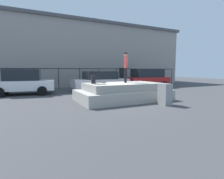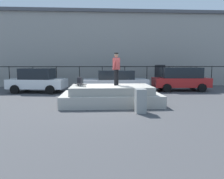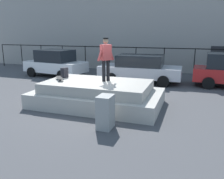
% 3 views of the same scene
% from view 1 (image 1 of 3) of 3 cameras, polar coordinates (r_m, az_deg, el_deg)
% --- Properties ---
extents(ground_plane, '(60.00, 60.00, 0.00)m').
position_cam_1_polar(ground_plane, '(10.07, 2.01, -3.51)').
color(ground_plane, '#424244').
extents(concrete_ledge, '(5.15, 2.97, 0.99)m').
position_cam_1_polar(concrete_ledge, '(10.09, 3.56, -0.92)').
color(concrete_ledge, '#ADA89E').
rests_on(concrete_ledge, ground_plane).
extents(skateboarder, '(0.52, 0.76, 1.74)m').
position_cam_1_polar(skateboarder, '(10.37, 4.45, 7.82)').
color(skateboarder, black).
rests_on(skateboarder, concrete_ledge).
extents(skateboard, '(0.66, 0.72, 0.12)m').
position_cam_1_polar(skateboard, '(9.11, -4.27, 2.34)').
color(skateboard, black).
rests_on(skateboard, concrete_ledge).
extents(backpack, '(0.26, 0.32, 0.44)m').
position_cam_1_polar(backpack, '(9.61, -6.12, 3.24)').
color(backpack, black).
rests_on(backpack, concrete_ledge).
extents(car_white_sedan_near, '(4.35, 2.59, 1.79)m').
position_cam_1_polar(car_white_sedan_near, '(13.83, -27.00, 2.23)').
color(car_white_sedan_near, white).
rests_on(car_white_sedan_near, ground_plane).
extents(car_silver_sedan_mid, '(4.83, 2.19, 1.63)m').
position_cam_1_polar(car_silver_sedan_mid, '(14.86, -3.85, 2.92)').
color(car_silver_sedan_mid, '#B7B7BC').
rests_on(car_silver_sedan_mid, ground_plane).
extents(car_red_hatchback_far, '(4.35, 2.18, 1.83)m').
position_cam_1_polar(car_red_hatchback_far, '(17.73, 11.45, 3.75)').
color(car_red_hatchback_far, '#B21E1E').
rests_on(car_red_hatchback_far, ground_plane).
extents(utility_box, '(0.44, 0.60, 1.06)m').
position_cam_1_polar(utility_box, '(9.05, 16.85, -1.50)').
color(utility_box, gray).
rests_on(utility_box, ground_plane).
extents(fence_row, '(24.06, 0.06, 1.90)m').
position_cam_1_polar(fence_row, '(17.28, -10.49, 4.85)').
color(fence_row, black).
rests_on(fence_row, ground_plane).
extents(warehouse_building, '(28.14, 8.51, 7.06)m').
position_cam_1_polar(warehouse_building, '(22.44, -14.32, 10.79)').
color(warehouse_building, gray).
rests_on(warehouse_building, ground_plane).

